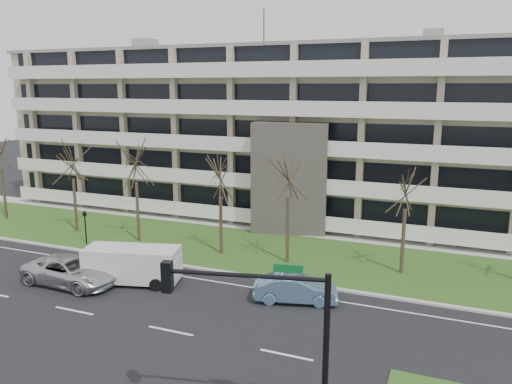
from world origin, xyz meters
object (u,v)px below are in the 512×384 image
at_px(blue_sedan, 296,289).
at_px(pedestrian_signal, 85,223).
at_px(silver_pickup, 71,271).
at_px(white_van, 134,262).
at_px(traffic_signal, 269,331).

xyz_separation_m(blue_sedan, pedestrian_signal, (-17.84, 3.83, 0.92)).
xyz_separation_m(silver_pickup, white_van, (3.38, 1.66, 0.49)).
relative_size(silver_pickup, traffic_signal, 0.94).
bearing_deg(blue_sedan, pedestrian_signal, 62.91).
distance_m(blue_sedan, white_van, 10.07).
distance_m(blue_sedan, traffic_signal, 12.00).
bearing_deg(pedestrian_signal, white_van, -14.82).
bearing_deg(traffic_signal, white_van, 128.30).
distance_m(traffic_signal, pedestrian_signal, 25.51).
bearing_deg(silver_pickup, traffic_signal, -116.22).
bearing_deg(blue_sedan, traffic_signal, 178.15).
bearing_deg(pedestrian_signal, traffic_signal, -19.16).
bearing_deg(white_van, pedestrian_signal, 133.18).
distance_m(silver_pickup, traffic_signal, 18.40).
bearing_deg(blue_sedan, silver_pickup, 86.54).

